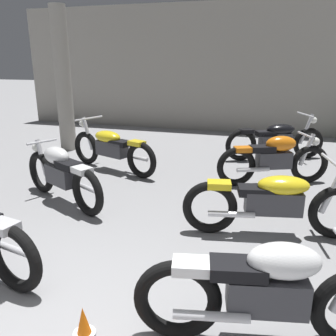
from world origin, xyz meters
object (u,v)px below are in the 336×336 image
Objects in this scene: motorcycle_right_row_3 at (276,139)px; motorcycle_right_row_1 at (275,201)px; motorcycle_right_row_0 at (268,291)px; motorcycle_left_row_1 at (61,173)px; motorcycle_left_row_2 at (111,148)px; motorcycle_right_row_2 at (274,158)px; support_pillar at (63,81)px.

motorcycle_right_row_1 is at bearing -89.85° from motorcycle_right_row_3.
motorcycle_right_row_0 is at bearing -90.77° from motorcycle_right_row_1.
motorcycle_left_row_2 is at bearing 89.83° from motorcycle_left_row_1.
motorcycle_left_row_1 is 1.68m from motorcycle_left_row_2.
motorcycle_left_row_1 is at bearing 146.80° from motorcycle_right_row_0.
motorcycle_left_row_2 is 0.96× the size of motorcycle_right_row_1.
motorcycle_right_row_1 reaches higher than motorcycle_left_row_1.
motorcycle_right_row_0 is at bearing -90.02° from motorcycle_right_row_2.
motorcycle_right_row_0 is at bearing -33.20° from motorcycle_left_row_1.
motorcycle_right_row_0 is 1.05× the size of motorcycle_right_row_2.
motorcycle_left_row_1 and motorcycle_right_row_0 have the same top height.
motorcycle_left_row_2 is at bearing -35.30° from support_pillar.
motorcycle_right_row_1 and motorcycle_right_row_3 have the same top height.
motorcycle_right_row_0 is 0.91× the size of motorcycle_right_row_1.
support_pillar is 1.77× the size of motorcycle_left_row_1.
motorcycle_right_row_1 reaches higher than motorcycle_right_row_2.
motorcycle_left_row_2 reaches higher than motorcycle_right_row_0.
motorcycle_right_row_3 is (3.01, 1.71, 0.00)m from motorcycle_left_row_2.
motorcycle_right_row_3 is at bearing 89.53° from motorcycle_right_row_2.
motorcycle_left_row_2 is at bearing 129.46° from motorcycle_right_row_0.
motorcycle_right_row_1 is at bearing -31.42° from motorcycle_left_row_2.
support_pillar is at bearing -174.03° from motorcycle_right_row_3.
motorcycle_right_row_3 is at bearing 5.97° from support_pillar.
motorcycle_right_row_2 is (4.72, -1.14, -1.14)m from support_pillar.
motorcycle_left_row_2 is (1.72, -1.22, -1.15)m from support_pillar.
support_pillar is at bearing 144.70° from motorcycle_left_row_2.
motorcycle_left_row_1 is at bearing 176.81° from motorcycle_right_row_1.
motorcycle_right_row_2 is at bearing 30.29° from motorcycle_left_row_1.
motorcycle_left_row_1 is 3.47m from motorcycle_right_row_2.
support_pillar is 1.58× the size of motorcycle_right_row_3.
motorcycle_right_row_0 is 0.96× the size of motorcycle_right_row_3.
motorcycle_left_row_2 is at bearing -178.51° from motorcycle_right_row_2.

